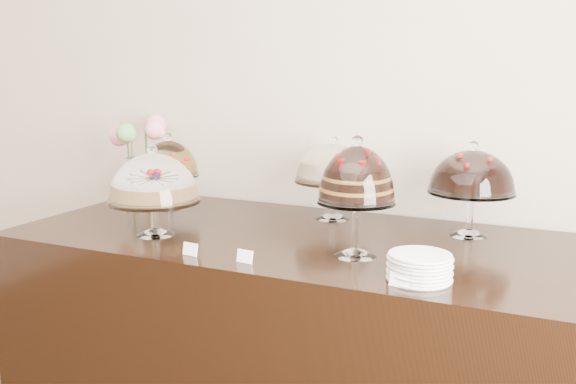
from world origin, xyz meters
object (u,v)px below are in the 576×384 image
at_px(cake_stand_sugar_sponge, 153,182).
at_px(flower_vase, 139,150).
at_px(cake_stand_cheesecake, 333,166).
at_px(cake_stand_fruit_tart, 169,162).
at_px(cake_stand_dark_choco, 472,175).
at_px(display_counter, 293,342).
at_px(cake_stand_choco_layer, 357,179).
at_px(plate_stack, 420,267).

bearing_deg(cake_stand_sugar_sponge, flower_vase, 131.91).
height_order(cake_stand_cheesecake, cake_stand_fruit_tart, cake_stand_cheesecake).
relative_size(cake_stand_fruit_tart, flower_vase, 0.85).
xyz_separation_m(cake_stand_dark_choco, cake_stand_fruit_tart, (-1.36, -0.06, -0.02)).
bearing_deg(cake_stand_cheesecake, cake_stand_dark_choco, -4.09).
height_order(cake_stand_sugar_sponge, cake_stand_dark_choco, cake_stand_dark_choco).
xyz_separation_m(display_counter, cake_stand_choco_layer, (0.31, -0.17, 0.72)).
bearing_deg(cake_stand_fruit_tart, cake_stand_sugar_sponge, -61.34).
relative_size(cake_stand_choco_layer, flower_vase, 1.02).
relative_size(cake_stand_choco_layer, cake_stand_fruit_tart, 1.20).
bearing_deg(cake_stand_fruit_tart, cake_stand_cheesecake, 7.85).
xyz_separation_m(flower_vase, plate_stack, (1.57, -0.66, -0.20)).
distance_m(cake_stand_dark_choco, cake_stand_fruit_tart, 1.36).
xyz_separation_m(cake_stand_sugar_sponge, cake_stand_cheesecake, (0.53, 0.55, 0.02)).
xyz_separation_m(cake_stand_cheesecake, flower_vase, (-1.03, 0.01, 0.01)).
xyz_separation_m(cake_stand_sugar_sponge, flower_vase, (-0.50, 0.55, 0.03)).
xyz_separation_m(display_counter, cake_stand_fruit_tart, (-0.73, 0.21, 0.67)).
xyz_separation_m(cake_stand_choco_layer, cake_stand_dark_choco, (0.31, 0.45, -0.03)).
distance_m(cake_stand_sugar_sponge, flower_vase, 0.75).
relative_size(display_counter, cake_stand_sugar_sponge, 6.16).
relative_size(cake_stand_cheesecake, cake_stand_dark_choco, 0.98).
height_order(cake_stand_cheesecake, cake_stand_dark_choco, cake_stand_dark_choco).
xyz_separation_m(cake_stand_choco_layer, flower_vase, (-1.30, 0.49, -0.03)).
bearing_deg(cake_stand_choco_layer, cake_stand_sugar_sponge, -175.74).
bearing_deg(cake_stand_cheesecake, cake_stand_fruit_tart, -172.15).
height_order(cake_stand_choco_layer, plate_stack, cake_stand_choco_layer).
relative_size(cake_stand_dark_choco, cake_stand_fruit_tart, 1.06).
xyz_separation_m(cake_stand_dark_choco, flower_vase, (-1.61, 0.05, 0.01)).
height_order(cake_stand_sugar_sponge, cake_stand_fruit_tart, cake_stand_sugar_sponge).
bearing_deg(plate_stack, cake_stand_fruit_tart, 157.35).
xyz_separation_m(display_counter, flower_vase, (-0.99, 0.33, 0.70)).
distance_m(cake_stand_fruit_tart, plate_stack, 1.43).
distance_m(cake_stand_sugar_sponge, cake_stand_cheesecake, 0.76).
relative_size(cake_stand_fruit_tart, plate_stack, 1.78).
relative_size(cake_stand_choco_layer, cake_stand_cheesecake, 1.16).
bearing_deg(flower_vase, cake_stand_sugar_sponge, -48.09).
distance_m(flower_vase, plate_stack, 1.71).
height_order(display_counter, cake_stand_cheesecake, cake_stand_cheesecake).
distance_m(cake_stand_sugar_sponge, cake_stand_fruit_tart, 0.50).
bearing_deg(display_counter, plate_stack, -30.00).
bearing_deg(plate_stack, display_counter, 150.00).
bearing_deg(cake_stand_cheesecake, cake_stand_sugar_sponge, -134.27).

